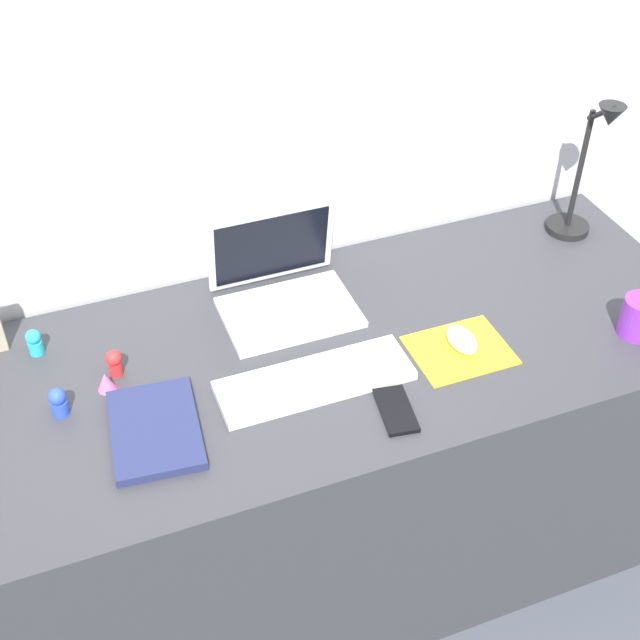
% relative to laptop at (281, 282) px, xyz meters
% --- Properties ---
extents(ground_plane, '(6.00, 6.00, 0.00)m').
position_rel_laptop_xyz_m(ground_plane, '(0.03, -0.20, -0.79)').
color(ground_plane, '#474C56').
extents(back_wall, '(2.99, 0.05, 1.47)m').
position_rel_laptop_xyz_m(back_wall, '(0.03, 0.19, -0.06)').
color(back_wall, silver).
rests_on(back_wall, ground_plane).
extents(desk, '(1.79, 0.69, 0.74)m').
position_rel_laptop_xyz_m(desk, '(0.03, -0.20, -0.42)').
color(desk, '#38383D').
rests_on(desk, ground_plane).
extents(laptop, '(0.30, 0.24, 0.21)m').
position_rel_laptop_xyz_m(laptop, '(0.00, 0.00, 0.00)').
color(laptop, white).
rests_on(laptop, desk).
extents(keyboard, '(0.41, 0.13, 0.02)m').
position_rel_laptop_xyz_m(keyboard, '(-0.03, -0.28, -0.04)').
color(keyboard, white).
rests_on(keyboard, desk).
extents(mousepad, '(0.21, 0.17, 0.00)m').
position_rel_laptop_xyz_m(mousepad, '(0.30, -0.30, -0.05)').
color(mousepad, yellow).
rests_on(mousepad, desk).
extents(mouse, '(0.06, 0.10, 0.03)m').
position_rel_laptop_xyz_m(mouse, '(0.31, -0.29, -0.03)').
color(mouse, white).
rests_on(mouse, mousepad).
extents(cell_phone, '(0.08, 0.14, 0.01)m').
position_rel_laptop_xyz_m(cell_phone, '(0.10, -0.42, -0.05)').
color(cell_phone, black).
rests_on(cell_phone, desk).
extents(desk_lamp, '(0.11, 0.15, 0.38)m').
position_rel_laptop_xyz_m(desk_lamp, '(0.79, -0.01, 0.13)').
color(desk_lamp, black).
rests_on(desk_lamp, desk).
extents(notebook_pad, '(0.19, 0.26, 0.02)m').
position_rel_laptop_xyz_m(notebook_pad, '(-0.37, -0.30, -0.04)').
color(notebook_pad, navy).
rests_on(notebook_pad, desk).
extents(coffee_mug, '(0.08, 0.08, 0.09)m').
position_rel_laptop_xyz_m(coffee_mug, '(0.70, -0.39, -0.01)').
color(coffee_mug, purple).
rests_on(coffee_mug, desk).
extents(toy_figurine_pink, '(0.04, 0.04, 0.04)m').
position_rel_laptop_xyz_m(toy_figurine_pink, '(-0.43, -0.15, -0.03)').
color(toy_figurine_pink, pink).
rests_on(toy_figurine_pink, desk).
extents(toy_figurine_cyan, '(0.03, 0.03, 0.06)m').
position_rel_laptop_xyz_m(toy_figurine_cyan, '(-0.55, 0.02, -0.02)').
color(toy_figurine_cyan, '#28B7CC').
rests_on(toy_figurine_cyan, desk).
extents(toy_figurine_blue, '(0.03, 0.03, 0.06)m').
position_rel_laptop_xyz_m(toy_figurine_blue, '(-0.53, -0.18, -0.02)').
color(toy_figurine_blue, blue).
rests_on(toy_figurine_blue, desk).
extents(toy_figurine_red, '(0.03, 0.03, 0.06)m').
position_rel_laptop_xyz_m(toy_figurine_red, '(-0.41, -0.11, -0.02)').
color(toy_figurine_red, red).
rests_on(toy_figurine_red, desk).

